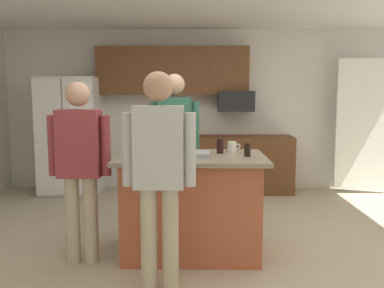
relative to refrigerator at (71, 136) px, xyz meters
name	(u,v)px	position (x,y,z in m)	size (l,w,h in m)	color
floor	(196,248)	(2.00, -2.38, -0.91)	(7.04, 7.04, 0.00)	#B7A88E
back_wall	(198,110)	(2.00, 0.42, 0.39)	(6.40, 0.10, 2.60)	silver
french_door_window_panel	(365,124)	(4.60, 0.02, 0.19)	(0.90, 0.06, 2.00)	white
cabinet_run_upper	(173,71)	(1.60, 0.22, 1.01)	(2.40, 0.38, 0.75)	brown
cabinet_run_lower	(235,164)	(2.60, 0.10, -0.46)	(1.80, 0.63, 0.90)	brown
refrigerator	(71,136)	(0.00, 0.00, 0.00)	(0.91, 0.76, 1.82)	white
microwave_over_range	(236,101)	(2.60, 0.12, 0.54)	(0.56, 0.40, 0.32)	black
kitchen_island	(191,204)	(1.95, -2.51, -0.42)	(1.42, 0.94, 0.97)	#AD5638
person_guest_left	(159,167)	(1.72, -3.31, 0.10)	(0.57, 0.23, 1.73)	tan
person_guest_right	(80,160)	(0.94, -2.76, 0.06)	(0.57, 0.22, 1.67)	tan
person_elder_center	(175,139)	(1.74, -1.71, 0.13)	(0.57, 0.24, 1.79)	#4C5166
tumbler_amber	(137,149)	(1.44, -2.60, 0.14)	(0.06, 0.06, 0.15)	black
glass_stout_tall	(168,145)	(1.70, -2.20, 0.13)	(0.06, 0.06, 0.13)	black
glass_dark_ale	(140,146)	(1.43, -2.28, 0.13)	(0.07, 0.07, 0.12)	black
glass_short_whisky	(247,150)	(2.49, -2.56, 0.13)	(0.06, 0.06, 0.12)	black
mug_ceramic_white	(153,148)	(1.57, -2.39, 0.12)	(0.12, 0.08, 0.10)	white
mug_blue_stoneware	(232,147)	(2.37, -2.26, 0.12)	(0.13, 0.09, 0.11)	white
glass_pilsner	(220,146)	(2.24, -2.36, 0.14)	(0.07, 0.07, 0.14)	black
serving_tray	(187,154)	(1.91, -2.56, 0.09)	(0.44, 0.30, 0.04)	#B7B7BC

